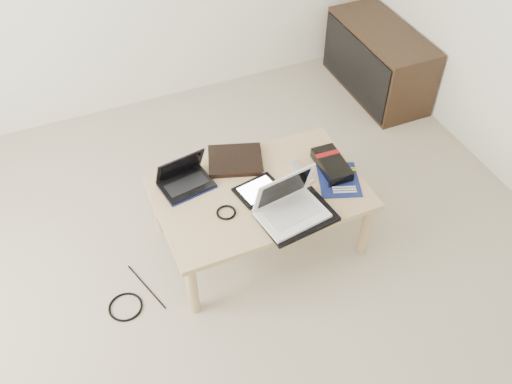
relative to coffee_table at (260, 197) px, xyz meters
name	(u,v)px	position (x,y,z in m)	size (l,w,h in m)	color
ground	(224,321)	(-0.39, -0.43, -0.35)	(4.00, 4.00, 0.00)	#C0B59C
room_shell	(202,23)	(-0.39, -0.43, 1.32)	(4.20, 4.20, 2.70)	white
coffee_table	(260,197)	(0.00, 0.00, 0.00)	(1.10, 0.70, 0.40)	tan
media_cabinet	(378,61)	(1.39, 1.02, -0.10)	(0.41, 0.90, 0.50)	#322014
book	(235,160)	(-0.04, 0.26, 0.06)	(0.36, 0.33, 0.03)	black
netbook	(184,179)	(-0.35, 0.21, 0.09)	(0.30, 0.24, 0.19)	black
tablet	(259,190)	(-0.01, 0.00, 0.05)	(0.26, 0.22, 0.01)	black
remote	(301,172)	(0.26, 0.04, 0.06)	(0.07, 0.20, 0.02)	silver
neoprene_sleeve	(296,216)	(0.09, -0.24, 0.06)	(0.37, 0.27, 0.02)	black
white_laptop	(289,206)	(0.07, -0.21, 0.12)	(0.36, 0.28, 0.23)	white
motherboard	(339,180)	(0.42, -0.09, 0.05)	(0.29, 0.33, 0.01)	#0D1057
gpu_box	(332,164)	(0.43, 0.01, 0.08)	(0.15, 0.28, 0.06)	black
cable_coil	(226,212)	(-0.22, -0.08, 0.05)	(0.10, 0.10, 0.01)	black
floor_cable_coil	(126,307)	(-0.83, -0.15, -0.35)	(0.18, 0.18, 0.01)	black
floor_cable_trail	(146,287)	(-0.70, -0.06, -0.35)	(0.01, 0.01, 0.36)	black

